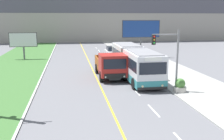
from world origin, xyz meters
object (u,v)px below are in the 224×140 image
at_px(traffic_light_mast, 169,52).
at_px(billboard_small, 23,41).
at_px(planter_round_near, 180,86).
at_px(planter_round_third, 151,68).
at_px(city_bus, 134,62).
at_px(car_distant, 112,51).
at_px(billboard_large, 141,30).
at_px(dump_truck, 111,66).
at_px(planter_round_second, 163,76).

xyz_separation_m(traffic_light_mast, billboard_small, (-14.56, 19.67, -0.53)).
distance_m(planter_round_near, planter_round_third, 7.91).
bearing_deg(city_bus, car_distant, 89.27).
bearing_deg(traffic_light_mast, billboard_large, 81.51).
relative_size(dump_truck, traffic_light_mast, 1.36).
height_order(dump_truck, car_distant, dump_truck).
distance_m(traffic_light_mast, planter_round_third, 8.06).
distance_m(billboard_large, planter_round_third, 11.86).
bearing_deg(city_bus, planter_round_second, -48.87).
height_order(planter_round_near, planter_round_second, planter_round_near).
distance_m(billboard_large, planter_round_second, 15.64).
xyz_separation_m(car_distant, planter_round_third, (2.15, -14.04, -0.14)).
relative_size(billboard_large, billboard_small, 1.47).
bearing_deg(city_bus, billboard_small, 134.25).
height_order(car_distant, planter_round_second, car_distant).
bearing_deg(city_bus, billboard_large, 71.62).
distance_m(car_distant, planter_round_third, 14.21).
height_order(traffic_light_mast, planter_round_third, traffic_light_mast).
xyz_separation_m(billboard_large, planter_round_third, (-1.81, -11.13, -3.67)).
distance_m(traffic_light_mast, planter_round_second, 4.59).
height_order(traffic_light_mast, planter_round_second, traffic_light_mast).
distance_m(city_bus, dump_truck, 2.67).
height_order(dump_truck, billboard_small, billboard_small).
bearing_deg(car_distant, city_bus, -90.73).
bearing_deg(billboard_small, car_distant, 8.03).
distance_m(city_bus, car_distant, 15.45).
relative_size(traffic_light_mast, planter_round_second, 4.86).
bearing_deg(billboard_large, billboard_small, 176.61).
xyz_separation_m(city_bus, planter_round_third, (2.34, 1.38, -1.00)).
bearing_deg(city_bus, traffic_light_mast, -77.37).
bearing_deg(dump_truck, planter_round_third, 24.19).
height_order(dump_truck, billboard_large, billboard_large).
distance_m(dump_truck, car_distant, 16.47).
bearing_deg(city_bus, dump_truck, -162.30).
relative_size(car_distant, planter_round_third, 4.03).
bearing_deg(dump_truck, planter_round_second, -20.30).
relative_size(car_distant, planter_round_second, 4.07).
height_order(car_distant, traffic_light_mast, traffic_light_mast).
bearing_deg(traffic_light_mast, planter_round_second, 76.20).
xyz_separation_m(planter_round_second, planter_round_third, (0.10, 3.96, 0.01)).
bearing_deg(billboard_large, car_distant, 143.64).
relative_size(dump_truck, planter_round_second, 6.59).
xyz_separation_m(traffic_light_mast, planter_round_near, (0.88, -0.40, -2.74)).
height_order(city_bus, dump_truck, city_bus).
distance_m(dump_truck, billboard_small, 17.93).
distance_m(city_bus, billboard_large, 13.45).
xyz_separation_m(dump_truck, traffic_light_mast, (3.90, -5.33, 1.99)).
distance_m(dump_truck, planter_round_second, 5.15).
xyz_separation_m(car_distant, billboard_small, (-13.38, -1.89, 2.08)).
bearing_deg(planter_round_near, car_distant, 95.36).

